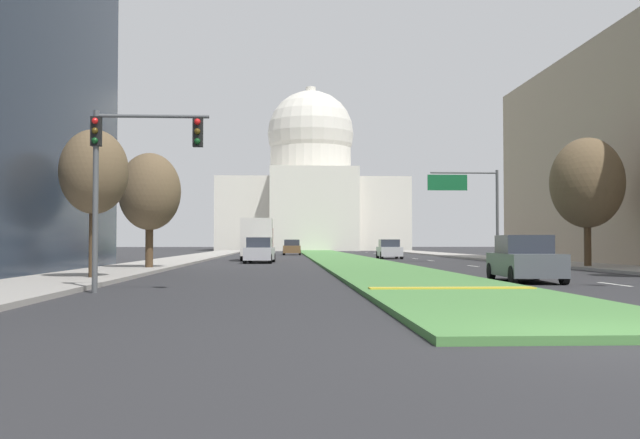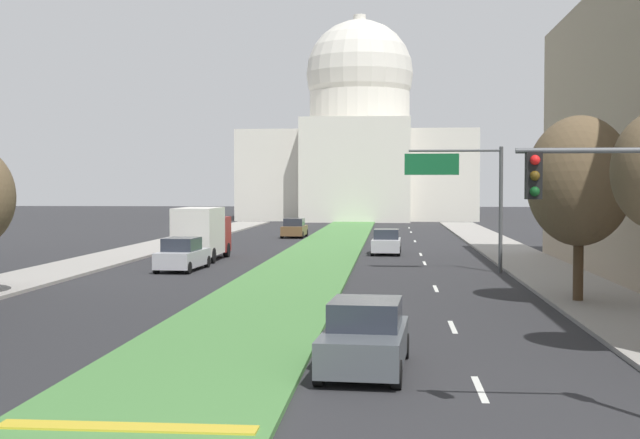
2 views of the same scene
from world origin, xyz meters
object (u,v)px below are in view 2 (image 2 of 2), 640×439
(capitol_building, at_px, (359,147))
(street_tree_right_mid, at_px, (579,181))
(overhead_guide_sign, at_px, (466,183))
(sedan_distant, at_px, (386,242))
(box_truck_delivery, at_px, (202,233))
(sedan_lead_stopped, at_px, (365,338))
(sedan_midblock, at_px, (182,255))
(sedan_far_horizon, at_px, (294,229))

(capitol_building, bearing_deg, street_tree_right_mid, -82.43)
(overhead_guide_sign, relative_size, sedan_distant, 1.56)
(capitol_building, height_order, street_tree_right_mid, capitol_building)
(overhead_guide_sign, relative_size, street_tree_right_mid, 0.92)
(overhead_guide_sign, height_order, box_truck_delivery, overhead_guide_sign)
(street_tree_right_mid, height_order, sedan_lead_stopped, street_tree_right_mid)
(sedan_midblock, bearing_deg, overhead_guide_sign, 1.19)
(sedan_lead_stopped, xyz_separation_m, box_truck_delivery, (-10.79, 29.41, 0.88))
(capitol_building, height_order, sedan_distant, capitol_building)
(capitol_building, relative_size, street_tree_right_mid, 4.48)
(street_tree_right_mid, bearing_deg, capitol_building, 97.57)
(sedan_midblock, bearing_deg, sedan_lead_stopped, -65.90)
(capitol_building, height_order, sedan_far_horizon, capitol_building)
(sedan_lead_stopped, bearing_deg, sedan_far_horizon, 98.52)
(sedan_distant, xyz_separation_m, box_truck_delivery, (-11.08, -5.62, 0.90))
(sedan_lead_stopped, bearing_deg, overhead_guide_sign, 79.35)
(sedan_lead_stopped, height_order, sedan_midblock, sedan_midblock)
(capitol_building, relative_size, sedan_far_horizon, 7.59)
(capitol_building, distance_m, overhead_guide_sign, 76.87)
(overhead_guide_sign, bearing_deg, sedan_far_horizon, 112.97)
(capitol_building, bearing_deg, overhead_guide_sign, -83.67)
(sedan_distant, relative_size, box_truck_delivery, 0.65)
(overhead_guide_sign, bearing_deg, street_tree_right_mid, -74.50)
(sedan_lead_stopped, bearing_deg, box_truck_delivery, 110.14)
(street_tree_right_mid, bearing_deg, sedan_far_horizon, 110.92)
(overhead_guide_sign, xyz_separation_m, sedan_distant, (-4.14, 11.45, -3.84))
(sedan_far_horizon, height_order, box_truck_delivery, box_truck_delivery)
(overhead_guide_sign, height_order, street_tree_right_mid, street_tree_right_mid)
(sedan_lead_stopped, xyz_separation_m, sedan_distant, (0.29, 35.03, -0.02))
(sedan_lead_stopped, distance_m, sedan_distant, 35.03)
(street_tree_right_mid, relative_size, sedan_midblock, 1.55)
(sedan_midblock, relative_size, sedan_distant, 1.10)
(sedan_midblock, bearing_deg, sedan_far_horizon, 85.10)
(sedan_midblock, relative_size, sedan_far_horizon, 1.09)
(sedan_far_horizon, bearing_deg, street_tree_right_mid, -69.08)
(capitol_building, xyz_separation_m, box_truck_delivery, (-6.76, -70.37, -8.57))
(sedan_far_horizon, bearing_deg, capitol_building, 85.31)
(sedan_distant, bearing_deg, street_tree_right_mid, -72.29)
(sedan_far_horizon, bearing_deg, sedan_lead_stopped, -81.48)
(capitol_building, xyz_separation_m, overhead_guide_sign, (8.46, -76.20, -5.62))
(sedan_far_horizon, bearing_deg, box_truck_delivery, -97.11)
(sedan_midblock, relative_size, box_truck_delivery, 0.72)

